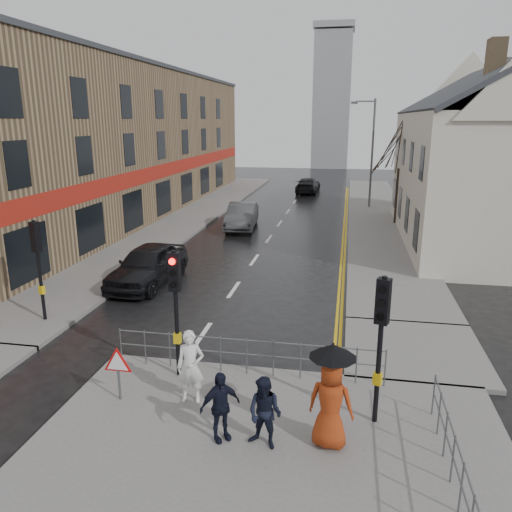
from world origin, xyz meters
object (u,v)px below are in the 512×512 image
at_px(pedestrian_a, 190,367).
at_px(car_mid, 242,216).
at_px(pedestrian_with_umbrella, 331,394).
at_px(pedestrian_b, 265,413).
at_px(car_parked, 148,265).
at_px(pedestrian_d, 220,406).

distance_m(pedestrian_a, car_mid, 20.25).
distance_m(pedestrian_with_umbrella, car_mid, 22.06).
distance_m(pedestrian_b, pedestrian_with_umbrella, 1.40).
relative_size(pedestrian_b, car_parked, 0.32).
bearing_deg(pedestrian_with_umbrella, pedestrian_d, -174.39).
height_order(pedestrian_b, pedestrian_d, pedestrian_b).
bearing_deg(pedestrian_d, car_parked, 80.19).
bearing_deg(pedestrian_b, pedestrian_with_umbrella, 30.38).
height_order(pedestrian_b, car_mid, pedestrian_b).
bearing_deg(car_mid, pedestrian_a, -86.14).
relative_size(pedestrian_b, pedestrian_d, 1.00).
bearing_deg(pedestrian_a, pedestrian_d, -60.80).
height_order(pedestrian_d, car_parked, pedestrian_d).
bearing_deg(car_parked, pedestrian_a, -57.91).
bearing_deg(car_parked, pedestrian_d, -56.36).
height_order(pedestrian_a, car_parked, pedestrian_a).
bearing_deg(pedestrian_with_umbrella, pedestrian_a, 161.66).
bearing_deg(pedestrian_a, pedestrian_with_umbrella, -27.82).
distance_m(pedestrian_d, car_parked, 11.29).
xyz_separation_m(pedestrian_d, car_parked, (-5.62, 9.79, -0.08)).
xyz_separation_m(pedestrian_d, car_mid, (-4.11, 21.34, -0.13)).
height_order(pedestrian_d, car_mid, pedestrian_d).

